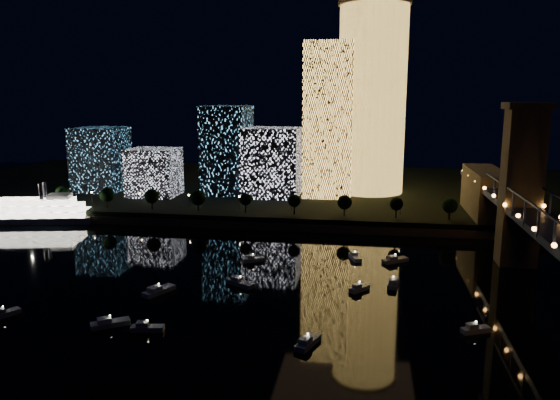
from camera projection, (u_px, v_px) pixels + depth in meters
The scene contains 10 objects.
ground at pixel (286, 313), 132.89m from camera, with size 520.00×520.00×0.00m, color black.
far_bank at pixel (331, 190), 287.42m from camera, with size 420.00×160.00×5.00m, color black.
seawall at pixel (318, 227), 212.04m from camera, with size 420.00×6.00×3.00m, color #6B5E4C.
tower_cylindrical at pixel (372, 99), 260.63m from camera, with size 34.00×34.00×89.72m.
tower_rectangular at pixel (329, 120), 252.68m from camera, with size 22.18×22.18×70.58m, color #FFBE51.
midrise_blocks at pixel (196, 158), 262.57m from camera, with size 110.56×37.81×41.85m.
riverboat at pixel (22, 212), 225.92m from camera, with size 57.69×23.25×17.05m.
motorboats at pixel (262, 292), 144.58m from camera, with size 116.52×71.50×2.78m.
esplanade_trees at pixel (226, 199), 222.12m from camera, with size 166.27×6.58×8.79m.
street_lamps at pixel (239, 200), 227.54m from camera, with size 132.70×0.70×5.65m.
Camera 1 is at (18.37, -123.77, 52.59)m, focal length 35.00 mm.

